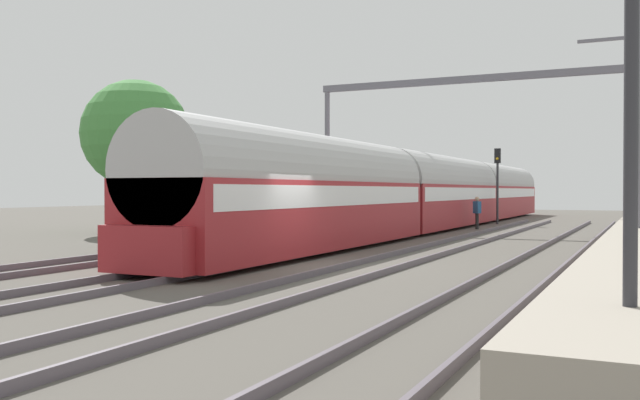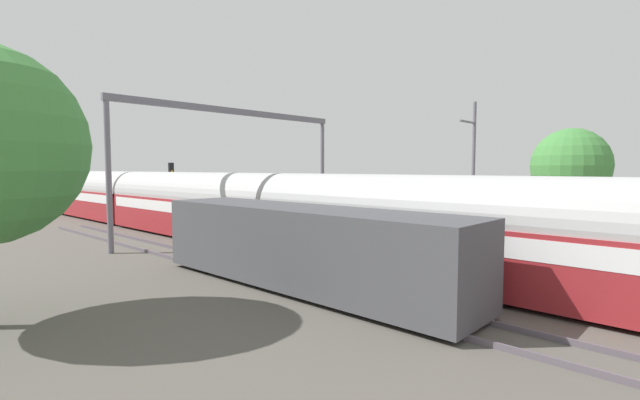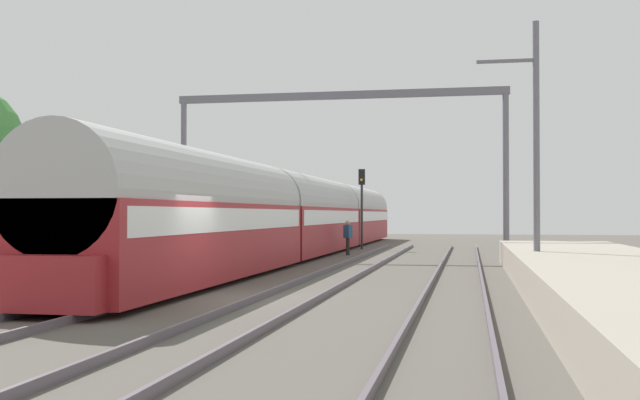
% 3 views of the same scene
% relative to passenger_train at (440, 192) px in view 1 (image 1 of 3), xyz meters
% --- Properties ---
extents(ground, '(120.00, 120.00, 0.00)m').
position_rel_passenger_train_xyz_m(ground, '(1.91, -20.09, -1.97)').
color(ground, '#57524B').
extents(track_far_west, '(1.52, 60.00, 0.16)m').
position_rel_passenger_train_xyz_m(track_far_west, '(-3.83, -20.09, -1.89)').
color(track_far_west, '#5E545E').
rests_on(track_far_west, ground).
extents(track_west, '(1.51, 60.00, 0.16)m').
position_rel_passenger_train_xyz_m(track_west, '(-0.00, -20.09, -1.89)').
color(track_west, '#5E545E').
rests_on(track_west, ground).
extents(track_east, '(1.51, 60.00, 0.16)m').
position_rel_passenger_train_xyz_m(track_east, '(3.83, -20.09, -1.89)').
color(track_east, '#5E545E').
rests_on(track_east, ground).
extents(track_far_east, '(1.52, 60.00, 0.16)m').
position_rel_passenger_train_xyz_m(track_far_east, '(7.66, -20.09, -1.89)').
color(track_far_east, '#5E545E').
rests_on(track_far_east, ground).
extents(passenger_train, '(2.93, 49.20, 3.82)m').
position_rel_passenger_train_xyz_m(passenger_train, '(0.00, 0.00, 0.00)').
color(passenger_train, maroon).
rests_on(passenger_train, ground).
extents(freight_car, '(2.80, 13.00, 2.70)m').
position_rel_passenger_train_xyz_m(freight_car, '(-3.83, -13.56, -0.50)').
color(freight_car, '#47474C').
rests_on(freight_car, ground).
extents(person_crossing, '(0.46, 0.43, 1.73)m').
position_rel_passenger_train_xyz_m(person_crossing, '(2.09, -0.29, -0.94)').
color(person_crossing, '#252525').
rests_on(person_crossing, ground).
extents(railway_signal_near, '(0.36, 0.30, 5.28)m').
position_rel_passenger_train_xyz_m(railway_signal_near, '(10.22, -29.56, 1.39)').
color(railway_signal_near, '#2D2D33').
rests_on(railway_signal_near, ground).
extents(railway_signal_far, '(0.36, 0.30, 4.63)m').
position_rel_passenger_train_xyz_m(railway_signal_far, '(1.92, 6.01, 1.01)').
color(railway_signal_far, '#2D2D33').
rests_on(railway_signal_far, ground).
extents(catenary_gantry, '(15.89, 0.28, 7.86)m').
position_rel_passenger_train_xyz_m(catenary_gantry, '(1.91, -2.09, 3.89)').
color(catenary_gantry, slate).
rests_on(catenary_gantry, ground).
extents(catenary_pole_east_mid, '(1.90, 0.20, 8.00)m').
position_rel_passenger_train_xyz_m(catenary_pole_east_mid, '(10.01, -13.54, 2.18)').
color(catenary_pole_east_mid, slate).
rests_on(catenary_pole_east_mid, ground).
extents(tree_west_background, '(5.24, 5.24, 7.45)m').
position_rel_passenger_train_xyz_m(tree_west_background, '(-12.33, -10.32, 2.85)').
color(tree_west_background, '#4C3826').
rests_on(tree_west_background, ground).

